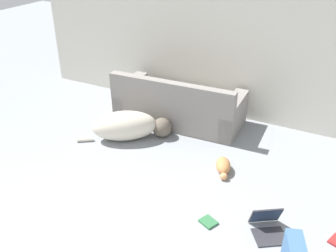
{
  "coord_description": "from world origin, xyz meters",
  "views": [
    {
      "loc": [
        1.51,
        -1.3,
        2.77
      ],
      "look_at": [
        -0.3,
        2.17,
        0.62
      ],
      "focal_mm": 40.0,
      "sensor_mm": 36.0,
      "label": 1
    }
  ],
  "objects": [
    {
      "name": "wall_back",
      "position": [
        0.0,
        3.99,
        1.32
      ],
      "size": [
        7.29,
        0.06,
        2.64
      ],
      "color": "beige",
      "rests_on": "ground_plane"
    },
    {
      "name": "couch",
      "position": [
        -0.75,
        3.39,
        0.25
      ],
      "size": [
        1.97,
        0.93,
        0.78
      ],
      "rotation": [
        0.0,
        0.0,
        3.19
      ],
      "color": "gray",
      "rests_on": "ground_plane"
    },
    {
      "name": "laptop_open",
      "position": [
        1.09,
        1.68,
        0.08
      ],
      "size": [
        0.46,
        0.47,
        0.25
      ],
      "rotation": [
        0.0,
        0.0,
        0.59
      ],
      "color": "#2D2D33",
      "rests_on": "ground_plane"
    },
    {
      "name": "book_green",
      "position": [
        0.52,
        1.5,
        0.01
      ],
      "size": [
        0.21,
        0.2,
        0.02
      ],
      "rotation": [
        0.0,
        0.0,
        -0.42
      ],
      "color": "#2D663D",
      "rests_on": "ground_plane"
    },
    {
      "name": "dog",
      "position": [
        -1.15,
        2.59,
        0.2
      ],
      "size": [
        1.21,
        0.95,
        0.43
      ],
      "rotation": [
        0.0,
        0.0,
        0.62
      ],
      "color": "beige",
      "rests_on": "ground_plane"
    },
    {
      "name": "cat",
      "position": [
        0.34,
        2.44,
        0.08
      ],
      "size": [
        0.29,
        0.46,
        0.16
      ],
      "rotation": [
        0.0,
        0.0,
        5.11
      ],
      "color": "#BC7A47",
      "rests_on": "ground_plane"
    }
  ]
}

